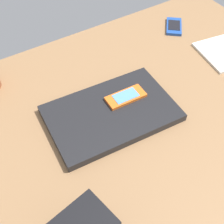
{
  "coord_description": "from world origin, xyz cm",
  "views": [
    {
      "loc": [
        37.4,
        46.48,
        67.49
      ],
      "look_at": [
        8.5,
        0.4,
        5.0
      ],
      "focal_mm": 49.0,
      "sensor_mm": 36.0,
      "label": 1
    }
  ],
  "objects_px": {
    "laptop_closed": "(112,114)",
    "notepad": "(224,53)",
    "cell_phone_on_laptop": "(126,97)",
    "cell_phone_on_desk": "(174,26)"
  },
  "relations": [
    {
      "from": "cell_phone_on_laptop",
      "to": "notepad",
      "type": "distance_m",
      "value": 0.41
    },
    {
      "from": "laptop_closed",
      "to": "cell_phone_on_desk",
      "type": "height_order",
      "value": "laptop_closed"
    },
    {
      "from": "cell_phone_on_laptop",
      "to": "cell_phone_on_desk",
      "type": "bearing_deg",
      "value": -148.61
    },
    {
      "from": "cell_phone_on_laptop",
      "to": "notepad",
      "type": "bearing_deg",
      "value": -178.06
    },
    {
      "from": "cell_phone_on_laptop",
      "to": "notepad",
      "type": "xyz_separation_m",
      "value": [
        -0.4,
        -0.01,
        -0.02
      ]
    },
    {
      "from": "laptop_closed",
      "to": "notepad",
      "type": "height_order",
      "value": "laptop_closed"
    },
    {
      "from": "laptop_closed",
      "to": "cell_phone_on_laptop",
      "type": "distance_m",
      "value": 0.07
    },
    {
      "from": "cell_phone_on_desk",
      "to": "laptop_closed",
      "type": "bearing_deg",
      "value": 30.01
    },
    {
      "from": "cell_phone_on_laptop",
      "to": "notepad",
      "type": "relative_size",
      "value": 0.7
    },
    {
      "from": "laptop_closed",
      "to": "cell_phone_on_desk",
      "type": "xyz_separation_m",
      "value": [
        -0.42,
        -0.24,
        -0.01
      ]
    }
  ]
}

